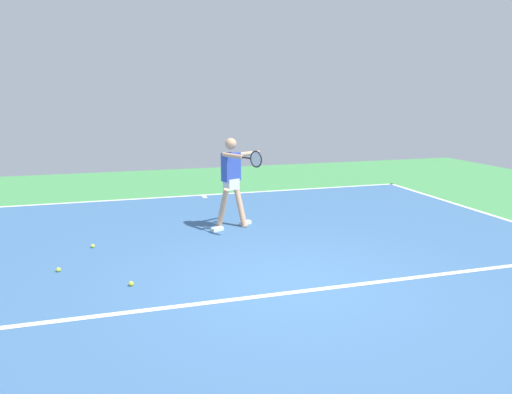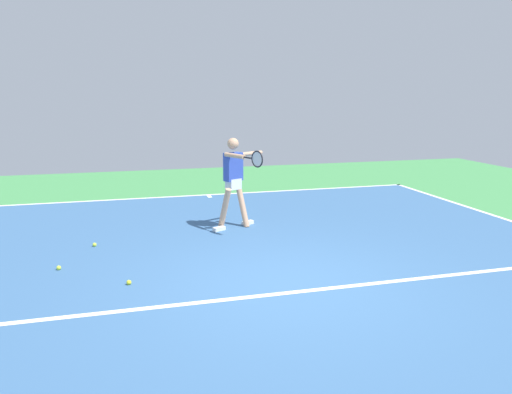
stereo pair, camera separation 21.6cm
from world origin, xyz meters
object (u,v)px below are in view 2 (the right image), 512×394
at_px(tennis_player, 235,177).
at_px(tennis_ball_by_baseline, 95,245).
at_px(tennis_ball_near_player, 59,268).
at_px(tennis_ball_by_sideline, 129,282).

relative_size(tennis_player, tennis_ball_by_baseline, 26.25).
bearing_deg(tennis_ball_near_player, tennis_ball_by_sideline, 138.71).
xyz_separation_m(tennis_player, tennis_ball_by_baseline, (2.54, 0.54, -0.95)).
bearing_deg(tennis_ball_by_baseline, tennis_player, -167.96).
bearing_deg(tennis_ball_near_player, tennis_player, -152.02).
height_order(tennis_player, tennis_ball_by_sideline, tennis_player).
bearing_deg(tennis_ball_by_sideline, tennis_ball_by_baseline, -74.65).
relative_size(tennis_player, tennis_ball_near_player, 26.25).
relative_size(tennis_ball_near_player, tennis_ball_by_sideline, 1.00).
distance_m(tennis_player, tennis_ball_by_baseline, 2.77).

